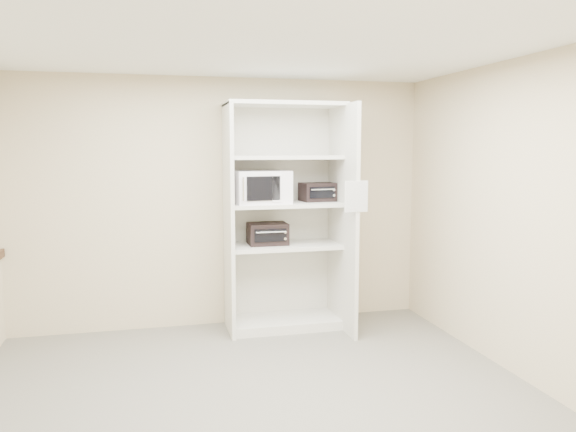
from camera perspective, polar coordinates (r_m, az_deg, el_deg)
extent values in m
cube|color=#655F58|center=(4.60, -3.10, -18.12)|extent=(4.50, 4.00, 0.01)
cube|color=white|center=(4.24, -3.35, 17.17)|extent=(4.50, 4.00, 0.01)
cube|color=beige|center=(6.17, -6.64, 1.33)|extent=(4.50, 0.02, 2.70)
cube|color=beige|center=(2.31, 6.04, -8.04)|extent=(4.50, 0.02, 2.70)
cube|color=beige|center=(5.12, 22.37, -0.28)|extent=(0.02, 4.00, 2.70)
cube|color=beige|center=(5.88, -6.03, -0.41)|extent=(0.04, 0.60, 2.40)
cube|color=beige|center=(6.01, 5.57, -0.24)|extent=(0.04, 0.90, 2.40)
cube|color=beige|center=(6.28, -0.98, 0.10)|extent=(1.24, 0.02, 2.40)
cube|color=beige|center=(6.25, -0.37, -10.73)|extent=(1.16, 0.56, 0.10)
cube|color=beige|center=(6.05, -0.38, -3.04)|extent=(1.16, 0.56, 0.04)
cube|color=beige|center=(5.99, -0.38, 1.21)|extent=(1.16, 0.56, 0.04)
cube|color=beige|center=(5.96, -0.39, 5.99)|extent=(1.16, 0.56, 0.04)
cube|color=beige|center=(5.98, -0.39, 11.27)|extent=(1.24, 0.60, 0.04)
cube|color=white|center=(5.89, -2.82, 2.97)|extent=(0.61, 0.49, 0.34)
cube|color=black|center=(6.13, 2.98, 2.46)|extent=(0.38, 0.30, 0.20)
cube|color=black|center=(6.01, -2.10, -1.80)|extent=(0.42, 0.32, 0.23)
cube|color=white|center=(5.55, 6.96, 1.99)|extent=(0.24, 0.02, 0.30)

